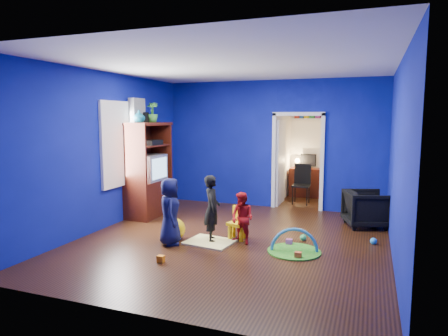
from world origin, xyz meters
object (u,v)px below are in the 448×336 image
(child_navy, at_px, (170,211))
(kid_chair, at_px, (237,225))
(child_black, at_px, (212,209))
(hopper_ball, at_px, (175,229))
(toddler_red, at_px, (242,218))
(vase, at_px, (139,116))
(tv_armoire, at_px, (148,170))
(study_desk, at_px, (307,182))
(armchair, at_px, (366,209))
(play_mat, at_px, (294,251))
(crt_tv, at_px, (150,168))
(folding_chair, at_px, (301,185))

(child_navy, distance_m, kid_chair, 1.18)
(child_black, height_order, hopper_ball, child_black)
(toddler_red, xyz_separation_m, vase, (-2.43, 0.83, 1.66))
(hopper_ball, bearing_deg, tv_armoire, 134.30)
(kid_chair, relative_size, study_desk, 0.57)
(child_black, relative_size, kid_chair, 2.24)
(kid_chair, height_order, study_desk, study_desk)
(armchair, xyz_separation_m, child_black, (-2.40, -1.86, 0.21))
(child_navy, bearing_deg, child_black, -85.32)
(tv_armoire, xyz_separation_m, play_mat, (3.31, -1.26, -0.97))
(child_black, relative_size, crt_tv, 1.60)
(kid_chair, bearing_deg, toddler_red, -35.54)
(crt_tv, relative_size, study_desk, 0.80)
(child_navy, relative_size, crt_tv, 1.56)
(child_black, distance_m, crt_tv, 2.27)
(armchair, bearing_deg, child_black, 108.74)
(hopper_ball, distance_m, play_mat, 2.03)
(kid_chair, bearing_deg, armchair, 55.85)
(child_navy, xyz_separation_m, toddler_red, (1.09, 0.44, -0.12))
(child_black, relative_size, tv_armoire, 0.57)
(armchair, distance_m, folding_chair, 2.19)
(armchair, relative_size, study_desk, 0.87)
(tv_armoire, height_order, folding_chair, tv_armoire)
(child_black, distance_m, vase, 2.61)
(toddler_red, xyz_separation_m, play_mat, (0.88, -0.12, -0.42))
(child_navy, distance_m, toddler_red, 1.18)
(kid_chair, bearing_deg, child_black, -127.05)
(hopper_ball, xyz_separation_m, folding_chair, (1.53, 3.59, 0.28))
(vase, height_order, kid_chair, vase)
(armchair, xyz_separation_m, play_mat, (-1.01, -1.93, -0.34))
(child_navy, height_order, hopper_ball, child_navy)
(armchair, height_order, hopper_ball, armchair)
(child_navy, bearing_deg, armchair, -81.55)
(tv_armoire, xyz_separation_m, folding_chair, (2.82, 2.27, -0.52))
(child_black, distance_m, tv_armoire, 2.30)
(child_navy, xyz_separation_m, tv_armoire, (-1.34, 1.57, 0.43))
(folding_chair, bearing_deg, study_desk, 90.00)
(tv_armoire, distance_m, play_mat, 3.67)
(play_mat, xyz_separation_m, study_desk, (-0.49, 4.48, 0.36))
(armchair, height_order, child_navy, child_navy)
(vase, bearing_deg, child_navy, -43.50)
(child_black, distance_m, folding_chair, 3.57)
(armchair, relative_size, tv_armoire, 0.39)
(child_black, distance_m, hopper_ball, 0.75)
(vase, distance_m, kid_chair, 2.99)
(child_navy, bearing_deg, folding_chair, -49.65)
(armchair, xyz_separation_m, kid_chair, (-2.04, -1.61, -0.10))
(tv_armoire, bearing_deg, child_navy, -49.56)
(child_black, distance_m, child_navy, 0.70)
(armchair, bearing_deg, hopper_ball, 104.25)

